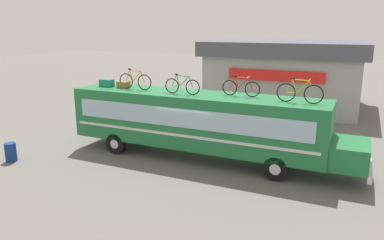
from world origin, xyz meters
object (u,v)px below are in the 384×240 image
(trash_bin, at_px, (11,152))
(luggage_bag_1, at_px, (107,83))
(bus, at_px, (200,121))
(luggage_bag_2, at_px, (124,85))
(rooftop_bicycle_4, at_px, (300,93))
(rooftop_bicycle_2, at_px, (182,86))
(rooftop_bicycle_3, at_px, (241,88))
(rooftop_bicycle_1, at_px, (135,81))

(trash_bin, bearing_deg, luggage_bag_1, 56.98)
(bus, relative_size, luggage_bag_2, 24.13)
(luggage_bag_2, height_order, rooftop_bicycle_4, rooftop_bicycle_4)
(rooftop_bicycle_2, bearing_deg, rooftop_bicycle_4, 2.34)
(rooftop_bicycle_3, bearing_deg, rooftop_bicycle_2, -165.87)
(rooftop_bicycle_1, distance_m, rooftop_bicycle_2, 2.58)
(bus, bearing_deg, rooftop_bicycle_1, -177.52)
(rooftop_bicycle_4, height_order, trash_bin, rooftop_bicycle_4)
(rooftop_bicycle_3, relative_size, trash_bin, 1.95)
(rooftop_bicycle_2, height_order, rooftop_bicycle_4, rooftop_bicycle_4)
(luggage_bag_1, bearing_deg, bus, 0.41)
(rooftop_bicycle_3, bearing_deg, rooftop_bicycle_4, -9.51)
(luggage_bag_2, xyz_separation_m, rooftop_bicycle_4, (8.34, -0.16, 0.25))
(luggage_bag_1, relative_size, luggage_bag_2, 1.24)
(rooftop_bicycle_1, bearing_deg, bus, 2.48)
(bus, distance_m, trash_bin, 8.61)
(rooftop_bicycle_3, bearing_deg, rooftop_bicycle_1, -175.26)
(rooftop_bicycle_1, distance_m, trash_bin, 6.42)
(rooftop_bicycle_1, height_order, trash_bin, rooftop_bicycle_1)
(rooftop_bicycle_1, relative_size, rooftop_bicycle_4, 0.98)
(rooftop_bicycle_3, xyz_separation_m, rooftop_bicycle_4, (2.51, -0.42, 0.04))
(luggage_bag_1, height_order, rooftop_bicycle_4, rooftop_bicycle_4)
(luggage_bag_1, xyz_separation_m, trash_bin, (-2.52, -3.87, -2.76))
(luggage_bag_2, height_order, rooftop_bicycle_3, rooftop_bicycle_3)
(bus, xyz_separation_m, luggage_bag_2, (-4.08, 0.02, 1.37))
(luggage_bag_1, height_order, rooftop_bicycle_2, rooftop_bicycle_2)
(rooftop_bicycle_4, relative_size, trash_bin, 2.10)
(luggage_bag_1, distance_m, trash_bin, 5.38)
(luggage_bag_1, distance_m, luggage_bag_2, 0.96)
(trash_bin, bearing_deg, rooftop_bicycle_3, 24.20)
(rooftop_bicycle_2, distance_m, rooftop_bicycle_3, 2.55)
(bus, relative_size, luggage_bag_1, 19.50)
(luggage_bag_1, relative_size, rooftop_bicycle_1, 0.39)
(luggage_bag_1, height_order, trash_bin, luggage_bag_1)
(luggage_bag_2, distance_m, rooftop_bicycle_1, 0.84)
(luggage_bag_1, bearing_deg, rooftop_bicycle_1, -3.50)
(luggage_bag_2, bearing_deg, trash_bin, -131.50)
(rooftop_bicycle_1, relative_size, rooftop_bicycle_2, 1.04)
(bus, bearing_deg, rooftop_bicycle_2, -154.20)
(bus, height_order, trash_bin, bus)
(luggage_bag_2, bearing_deg, rooftop_bicycle_2, -6.24)
(bus, bearing_deg, rooftop_bicycle_3, 8.93)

